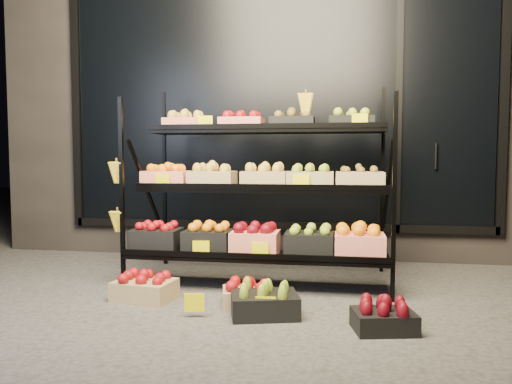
% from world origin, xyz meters
% --- Properties ---
extents(ground, '(24.00, 24.00, 0.00)m').
position_xyz_m(ground, '(0.00, 0.00, 0.00)').
color(ground, '#514F4C').
rests_on(ground, ground).
extents(building, '(6.00, 2.08, 3.50)m').
position_xyz_m(building, '(0.00, 2.59, 1.75)').
color(building, '#2D2826').
rests_on(building, ground).
extents(display_rack, '(2.18, 1.02, 1.70)m').
position_xyz_m(display_rack, '(-0.01, 0.60, 0.79)').
color(display_rack, black).
rests_on(display_rack, ground).
extents(tag_floor_a, '(0.13, 0.01, 0.12)m').
position_xyz_m(tag_floor_a, '(-0.28, -0.40, 0.06)').
color(tag_floor_a, '#E7DB00').
rests_on(tag_floor_a, ground).
extents(tag_floor_b, '(0.13, 0.01, 0.12)m').
position_xyz_m(tag_floor_b, '(0.19, -0.40, 0.06)').
color(tag_floor_b, '#E7DB00').
rests_on(tag_floor_b, ground).
extents(floor_crate_left, '(0.46, 0.36, 0.21)m').
position_xyz_m(floor_crate_left, '(-0.75, -0.06, 0.10)').
color(floor_crate_left, tan).
rests_on(floor_crate_left, ground).
extents(floor_crate_midleft, '(0.50, 0.42, 0.21)m').
position_xyz_m(floor_crate_midleft, '(0.16, -0.29, 0.10)').
color(floor_crate_midleft, black).
rests_on(floor_crate_midleft, ground).
extents(floor_crate_midright, '(0.41, 0.34, 0.19)m').
position_xyz_m(floor_crate_midright, '(0.02, -0.08, 0.09)').
color(floor_crate_midright, tan).
rests_on(floor_crate_midright, ground).
extents(floor_crate_right, '(0.40, 0.33, 0.19)m').
position_xyz_m(floor_crate_right, '(0.91, -0.46, 0.09)').
color(floor_crate_right, black).
rests_on(floor_crate_right, ground).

